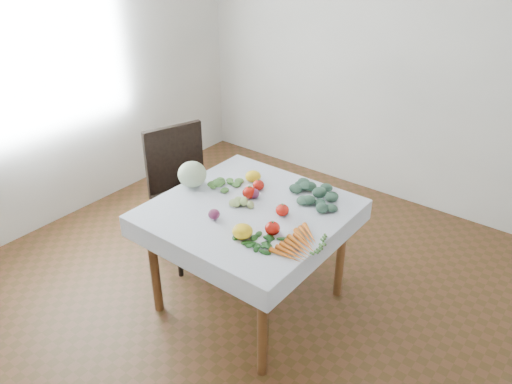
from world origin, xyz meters
TOP-DOWN VIEW (x-y plane):
  - ground at (0.00, 0.00)m, footprint 4.00×4.00m
  - back_wall at (0.00, 2.00)m, footprint 4.00×0.04m
  - left_wall at (-2.00, 0.00)m, footprint 0.04×4.00m
  - table at (0.00, 0.00)m, footprint 1.00×1.00m
  - tablecloth at (0.00, 0.00)m, footprint 1.12×1.12m
  - chair at (-0.79, 0.19)m, footprint 0.58×0.58m
  - cabbage at (-0.48, -0.01)m, footprint 0.21×0.21m
  - tomato_a at (-0.10, 0.22)m, footprint 0.09×0.09m
  - tomato_b at (0.21, 0.06)m, footprint 0.09×0.09m
  - tomato_c at (-0.08, 0.10)m, footprint 0.11×0.11m
  - tomato_d at (0.29, -0.15)m, footprint 0.12×0.12m
  - heirloom_back at (-0.20, 0.29)m, footprint 0.11×0.11m
  - heirloom_front at (0.17, -0.28)m, footprint 0.15×0.15m
  - onion_a at (-0.05, 0.11)m, footprint 0.09×0.09m
  - onion_b at (-0.09, -0.23)m, footprint 0.08×0.08m
  - tomatillo_cluster at (-0.03, -0.00)m, footprint 0.16×0.10m
  - carrot_bunch at (0.48, -0.16)m, footprint 0.20×0.35m
  - kale_bunch at (0.25, 0.36)m, footprint 0.31×0.31m
  - basil_bunch at (0.26, -0.24)m, footprint 0.25×0.19m
  - dill_bunch at (-0.30, 0.13)m, footprint 0.22×0.17m

SIDE VIEW (x-z plane):
  - ground at x=0.00m, z-range 0.00..0.00m
  - chair at x=-0.79m, z-range 0.07..1.08m
  - table at x=0.00m, z-range 0.28..1.03m
  - tablecloth at x=0.00m, z-range 0.75..0.76m
  - basil_bunch at x=0.26m, z-range 0.76..0.77m
  - dill_bunch at x=-0.30m, z-range 0.76..0.78m
  - carrot_bunch at x=0.48m, z-range 0.76..0.79m
  - kale_bunch at x=0.25m, z-range 0.76..0.80m
  - tomatillo_cluster at x=-0.03m, z-range 0.76..0.80m
  - onion_b at x=-0.09m, z-range 0.76..0.82m
  - onion_a at x=-0.05m, z-range 0.76..0.82m
  - tomato_a at x=-0.10m, z-range 0.76..0.82m
  - tomato_b at x=0.21m, z-range 0.76..0.83m
  - heirloom_back at x=-0.20m, z-range 0.76..0.83m
  - tomato_d at x=0.29m, z-range 0.76..0.83m
  - tomato_c at x=-0.08m, z-range 0.76..0.83m
  - heirloom_front at x=0.17m, z-range 0.76..0.84m
  - cabbage at x=-0.48m, z-range 0.76..0.93m
  - back_wall at x=0.00m, z-range 0.00..2.70m
  - left_wall at x=-2.00m, z-range 0.00..2.70m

